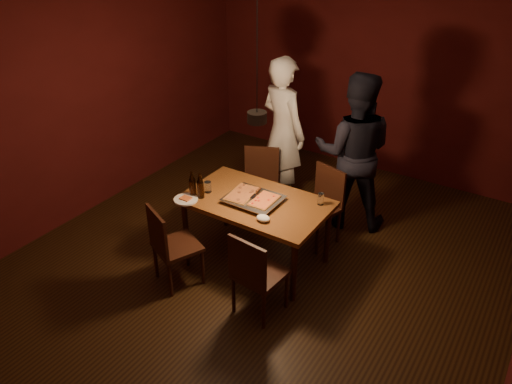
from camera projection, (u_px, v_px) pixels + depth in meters
The scene contains 19 objects.
room_shell at pixel (257, 153), 4.67m from camera, with size 6.00×6.00×6.00m.
dining_table at pixel (256, 206), 5.21m from camera, with size 1.50×0.90×0.75m.
chair_far_left at pixel (261, 177), 6.07m from camera, with size 0.56×0.56×0.49m.
chair_far_right at pixel (323, 198), 5.63m from camera, with size 0.52×0.52×0.49m.
chair_near_left at pixel (169, 240), 4.92m from camera, with size 0.56×0.56×0.49m.
chair_near_right at pixel (255, 269), 4.53m from camera, with size 0.46×0.46×0.49m.
pizza_tray at pixel (253, 200), 5.14m from camera, with size 0.55×0.45×0.05m, color silver.
pizza_meat at pixel (242, 194), 5.18m from camera, with size 0.24×0.39×0.02m, color maroon.
pizza_cheese at pixel (264, 200), 5.07m from camera, with size 0.21×0.34×0.02m, color gold.
spatula at pixel (254, 196), 5.12m from camera, with size 0.09×0.24×0.04m, color silver, non-canonical shape.
beer_bottle_a at pixel (193, 184), 5.19m from camera, with size 0.07×0.07×0.28m.
beer_bottle_b at pixel (200, 186), 5.16m from camera, with size 0.07×0.07×0.28m.
water_glass_left at pixel (208, 187), 5.30m from camera, with size 0.08×0.08×0.12m, color silver.
water_glass_right at pixel (321, 199), 5.07m from camera, with size 0.06×0.06×0.13m, color silver.
plate_slice at pixel (186, 199), 5.18m from camera, with size 0.25×0.25×0.03m.
napkin at pixel (263, 218), 4.82m from camera, with size 0.14×0.11×0.06m, color white.
diner_white at pixel (283, 132), 6.23m from camera, with size 0.70×0.46×1.91m, color white.
diner_dark at pixel (353, 152), 5.75m from camera, with size 0.91×0.71×1.88m, color black.
pendant_lamp at pixel (257, 116), 4.49m from camera, with size 0.18×0.18×1.10m.
Camera 1 is at (2.29, -3.56, 3.40)m, focal length 35.00 mm.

